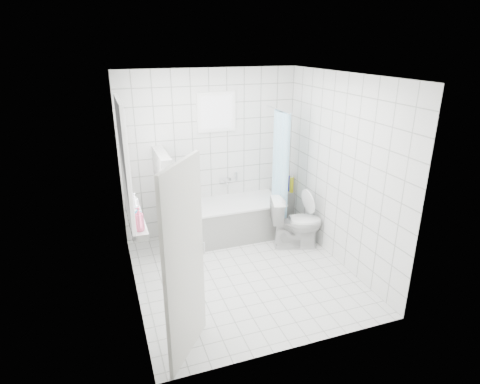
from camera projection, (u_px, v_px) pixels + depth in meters
name	position (u px, v px, depth m)	size (l,w,h in m)	color
ground	(243.00, 273.00, 5.44)	(3.00, 3.00, 0.00)	white
ceiling	(244.00, 75.00, 4.53)	(3.00, 3.00, 0.00)	white
wall_back	(211.00, 154.00, 6.31)	(2.80, 0.02, 2.60)	white
wall_front	(300.00, 235.00, 3.66)	(2.80, 0.02, 2.60)	white
wall_left	(128.00, 197.00, 4.55)	(0.02, 3.00, 2.60)	white
wall_right	(340.00, 172.00, 5.43)	(0.02, 3.00, 2.60)	white
window_left	(127.00, 164.00, 4.72)	(0.01, 0.90, 1.40)	white
window_back	(217.00, 112.00, 6.07)	(0.50, 0.01, 0.50)	white
window_sill	(136.00, 221.00, 4.99)	(0.18, 1.02, 0.08)	white
door	(185.00, 264.00, 3.75)	(0.04, 0.80, 2.00)	silver
bathtub	(226.00, 220.00, 6.37)	(1.78, 0.77, 0.58)	white
partition_wall	(165.00, 202.00, 5.87)	(0.15, 0.85, 1.50)	white
tiled_ledge	(285.00, 206.00, 6.97)	(0.40, 0.24, 0.55)	white
toilet	(296.00, 223.00, 6.05)	(0.44, 0.77, 0.79)	white
curtain_rod	(278.00, 109.00, 6.01)	(0.02, 0.02, 0.80)	silver
shower_curtain	(279.00, 169.00, 6.21)	(0.14, 0.48, 1.78)	#52BFF2
tub_faucet	(225.00, 180.00, 6.50)	(0.18, 0.06, 0.06)	silver
sill_bottles	(137.00, 211.00, 4.88)	(0.19, 0.79, 0.29)	#2DA2CB
ledge_bottles	(289.00, 185.00, 6.79)	(0.16, 0.15, 0.27)	#251CE2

